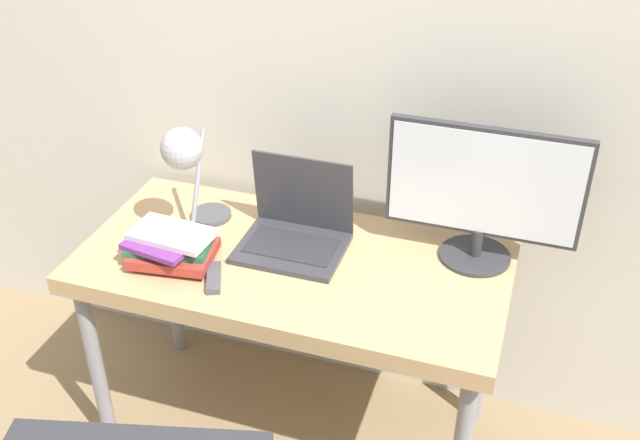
# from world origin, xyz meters

# --- Properties ---
(wall_back) EXTENTS (8.00, 0.05, 2.60)m
(wall_back) POSITION_xyz_m (0.00, 0.70, 1.30)
(wall_back) COLOR beige
(wall_back) RESTS_ON ground_plane
(desk) EXTENTS (1.31, 0.64, 0.74)m
(desk) POSITION_xyz_m (0.00, 0.32, 0.67)
(desk) COLOR tan
(desk) RESTS_ON ground_plane
(laptop) EXTENTS (0.32, 0.26, 0.27)m
(laptop) POSITION_xyz_m (-0.02, 0.40, 0.80)
(laptop) COLOR #38383D
(laptop) RESTS_ON desk
(monitor) EXTENTS (0.57, 0.22, 0.43)m
(monitor) POSITION_xyz_m (0.53, 0.51, 0.97)
(monitor) COLOR #333338
(monitor) RESTS_ON desk
(desk_lamp) EXTENTS (0.13, 0.27, 0.39)m
(desk_lamp) POSITION_xyz_m (-0.34, 0.34, 1.02)
(desk_lamp) COLOR #4C4C51
(desk_lamp) RESTS_ON desk
(book_stack) EXTENTS (0.28, 0.23, 0.10)m
(book_stack) POSITION_xyz_m (-0.34, 0.20, 0.79)
(book_stack) COLOR #286B47
(book_stack) RESTS_ON desk
(tv_remote) EXTENTS (0.09, 0.14, 0.02)m
(tv_remote) POSITION_xyz_m (-0.18, 0.15, 0.75)
(tv_remote) COLOR #4C4C51
(tv_remote) RESTS_ON desk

